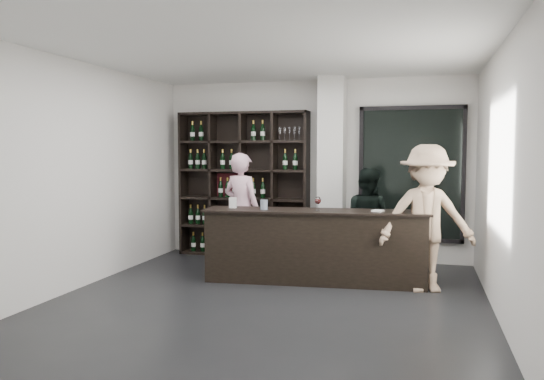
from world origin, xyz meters
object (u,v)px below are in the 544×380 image
(tasting_counter, at_px, (315,246))
(wine_shelf, at_px, (243,184))
(customer, at_px, (427,218))
(taster_pink, at_px, (242,209))
(taster_black, at_px, (367,220))

(tasting_counter, bearing_deg, wine_shelf, 130.09)
(wine_shelf, xyz_separation_m, customer, (2.93, -1.52, -0.28))
(tasting_counter, xyz_separation_m, taster_pink, (-1.28, 0.75, 0.37))
(taster_black, bearing_deg, wine_shelf, 2.41)
(taster_pink, bearing_deg, tasting_counter, 168.33)
(wine_shelf, bearing_deg, customer, -27.33)
(tasting_counter, distance_m, taster_black, 1.08)
(tasting_counter, bearing_deg, taster_pink, 144.10)
(taster_black, bearing_deg, customer, 151.17)
(taster_pink, distance_m, taster_black, 1.89)
(wine_shelf, distance_m, taster_black, 2.23)
(tasting_counter, bearing_deg, taster_black, 49.35)
(wine_shelf, bearing_deg, taster_black, -16.20)
(wine_shelf, relative_size, customer, 1.30)
(tasting_counter, distance_m, taster_pink, 1.53)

